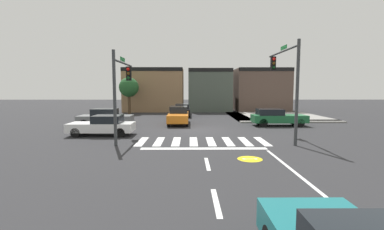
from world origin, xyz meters
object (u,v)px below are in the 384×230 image
at_px(traffic_signal_southeast, 285,73).
at_px(car_black, 183,110).
at_px(car_green, 277,117).
at_px(roadside_tree, 129,88).
at_px(traffic_signal_southwest, 122,82).
at_px(car_gray, 105,117).
at_px(car_orange, 179,115).
at_px(car_white, 103,125).

bearing_deg(traffic_signal_southeast, car_black, 25.23).
height_order(car_green, roadside_tree, roadside_tree).
bearing_deg(traffic_signal_southwest, car_gray, 25.62).
height_order(car_gray, roadside_tree, roadside_tree).
bearing_deg(car_green, car_black, 135.73).
bearing_deg(car_orange, traffic_signal_southeast, 42.46).
bearing_deg(traffic_signal_southwest, car_green, -61.15).
xyz_separation_m(car_black, car_white, (-5.11, -13.01, -0.05)).
height_order(traffic_signal_southwest, car_gray, traffic_signal_southwest).
distance_m(traffic_signal_southeast, car_black, 16.38).
distance_m(car_green, car_gray, 14.79).
distance_m(car_orange, roadside_tree, 12.38).
xyz_separation_m(car_orange, car_white, (-4.93, -6.18, -0.10)).
height_order(traffic_signal_southwest, car_white, traffic_signal_southwest).
height_order(car_green, car_orange, car_orange).
bearing_deg(car_orange, roadside_tree, -146.37).
relative_size(car_orange, car_white, 1.10).
relative_size(car_black, roadside_tree, 0.99).
height_order(car_green, car_gray, car_gray).
xyz_separation_m(car_gray, car_orange, (6.22, 1.47, 0.04)).
distance_m(car_green, car_black, 11.72).
bearing_deg(car_black, roadside_tree, -115.27).
xyz_separation_m(car_green, car_black, (-8.39, 8.18, -0.00)).
height_order(car_orange, roadside_tree, roadside_tree).
distance_m(traffic_signal_southeast, car_green, 7.35).
distance_m(traffic_signal_southwest, car_white, 3.80).
bearing_deg(car_orange, car_gray, -76.69).
xyz_separation_m(car_gray, car_white, (1.29, -4.71, -0.05)).
xyz_separation_m(traffic_signal_southeast, car_black, (-6.83, 14.49, -3.43)).
bearing_deg(car_green, car_orange, 171.04).
height_order(traffic_signal_southeast, traffic_signal_southwest, traffic_signal_southeast).
bearing_deg(car_white, traffic_signal_southwest, 137.04).
bearing_deg(car_white, car_orange, -128.57).
relative_size(traffic_signal_southeast, car_black, 1.29).
height_order(car_gray, car_white, car_gray).
xyz_separation_m(traffic_signal_southeast, car_gray, (-13.23, 6.19, -3.42)).
relative_size(car_white, roadside_tree, 0.94).
height_order(traffic_signal_southeast, car_orange, traffic_signal_southeast).
bearing_deg(car_green, car_white, -160.31).
bearing_deg(traffic_signal_southwest, car_black, -12.88).
bearing_deg(car_green, car_gray, -179.54).
height_order(traffic_signal_southwest, roadside_tree, traffic_signal_southwest).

